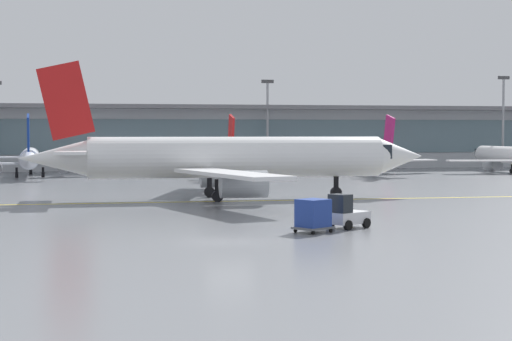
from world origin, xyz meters
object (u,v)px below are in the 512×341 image
Objects in this scene: taxiing_regional_jet at (232,159)px; apron_light_mast_2 at (267,120)px; baggage_tug at (346,214)px; apron_light_mast_3 at (503,118)px; cargo_dolly_lead at (313,214)px; gate_airplane_3 at (217,157)px; gate_airplane_4 at (360,156)px; gate_airplane_2 at (30,158)px.

apron_light_mast_2 reaches higher than taxiing_regional_jet.
apron_light_mast_3 reaches higher than baggage_tug.
apron_light_mast_2 is 0.94× the size of apron_light_mast_3.
baggage_tug reaches higher than cargo_dolly_lead.
taxiing_regional_jet reaches higher than gate_airplane_3.
cargo_dolly_lead is at bearing 174.22° from gate_airplane_3.
apron_light_mast_3 is (45.64, 8.75, 5.38)m from gate_airplane_3.
gate_airplane_4 reaches higher than cargo_dolly_lead.
gate_airplane_2 is 1.68× the size of apron_light_mast_3.
baggage_tug is 2.92m from cargo_dolly_lead.
apron_light_mast_3 is at bearing -85.43° from gate_airplane_2.
gate_airplane_2 is 1.00× the size of gate_airplane_3.
gate_airplane_3 is (23.78, -0.81, 0.00)m from gate_airplane_2.
apron_light_mast_3 is (50.41, 71.70, 6.68)m from cargo_dolly_lead.
taxiing_regional_jet is 24.43m from cargo_dolly_lead.
gate_airplane_2 is 0.67× the size of taxiing_regional_jet.
baggage_tug is (21.50, -62.23, -1.46)m from gate_airplane_2.
cargo_dolly_lead is 0.19× the size of apron_light_mast_3.
apron_light_mast_2 reaches higher than baggage_tug.
taxiing_regional_jet is at bearing 171.06° from gate_airplane_3.
gate_airplane_2 and gate_airplane_3 have the same top height.
apron_light_mast_2 is (33.26, 10.76, 4.96)m from gate_airplane_2.
taxiing_regional_jet is 13.36× the size of cargo_dolly_lead.
gate_airplane_4 reaches higher than baggage_tug.
gate_airplane_2 and gate_airplane_4 have the same top height.
taxiing_regional_jet is (-24.57, -37.66, 1.14)m from gate_airplane_4.
gate_airplane_2 is 8.03× the size of baggage_tug.
taxiing_regional_jet is at bearing 65.66° from baggage_tug.
taxiing_regional_jet is 2.49× the size of apron_light_mast_3.
gate_airplane_2 is 1.78× the size of apron_light_mast_2.
gate_airplane_2 is at bearing 86.62° from gate_airplane_3.
gate_airplane_3 is 1.78× the size of apron_light_mast_2.
baggage_tug is 0.22× the size of apron_light_mast_2.
baggage_tug is at bearing 176.43° from gate_airplane_3.
apron_light_mast_2 is at bearing 175.55° from apron_light_mast_3.
gate_airplane_2 is 9.02× the size of cargo_dolly_lead.
baggage_tug is at bearing -81.95° from taxiing_regional_jet.
gate_airplane_2 is 43.67m from taxiing_regional_jet.
apron_light_mast_3 reaches higher than taxiing_regional_jet.
taxiing_regional_jet is 52.42m from apron_light_mast_2.
taxiing_regional_jet is at bearing 143.69° from gate_airplane_4.
gate_airplane_3 is at bearing -93.90° from gate_airplane_2.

